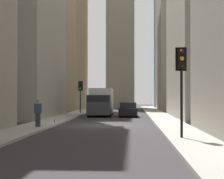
{
  "coord_description": "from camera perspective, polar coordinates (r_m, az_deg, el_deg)",
  "views": [
    {
      "loc": [
        -27.3,
        -1.8,
        2.05
      ],
      "look_at": [
        13.2,
        0.29,
        2.72
      ],
      "focal_mm": 62.81,
      "sensor_mm": 36.0,
      "label": 1
    }
  ],
  "objects": [
    {
      "name": "building_left_far",
      "position": [
        59.65,
        11.57,
        10.33
      ],
      "size": [
        12.26,
        10.5,
        27.36
      ],
      "color": "gray",
      "rests_on": "ground_plane"
    },
    {
      "name": "ground_plane",
      "position": [
        27.43,
        -0.82,
        -5.23
      ],
      "size": [
        135.0,
        135.0,
        0.0
      ],
      "primitive_type": "plane",
      "color": "#302D30"
    },
    {
      "name": "pedestrian",
      "position": [
        24.79,
        -10.73,
        -3.21
      ],
      "size": [
        0.26,
        0.44,
        1.7
      ],
      "color": "#33333D",
      "rests_on": "sidewalk_right"
    },
    {
      "name": "building_right_far",
      "position": [
        60.41,
        -9.1,
        10.71
      ],
      "size": [
        13.95,
        10.5,
        28.46
      ],
      "color": "#9E8966",
      "rests_on": "ground_plane"
    },
    {
      "name": "sedan_black",
      "position": [
        38.6,
        2.37,
        -3.0
      ],
      "size": [
        4.3,
        1.78,
        1.42
      ],
      "color": "black",
      "rests_on": "ground_plane"
    },
    {
      "name": "traffic_light_midblock",
      "position": [
        44.82,
        -4.63,
        0.0
      ],
      "size": [
        0.43,
        0.52,
        3.62
      ],
      "color": "black",
      "rests_on": "sidewalk_right"
    },
    {
      "name": "traffic_light_foreground",
      "position": [
        18.32,
        10.08,
        2.69
      ],
      "size": [
        0.43,
        0.52,
        4.17
      ],
      "color": "black",
      "rests_on": "sidewalk_left"
    },
    {
      "name": "sidewalk_left",
      "position": [
        27.5,
        8.62,
        -5.06
      ],
      "size": [
        90.0,
        2.2,
        0.14
      ],
      "primitive_type": "cube",
      "color": "#A8A399",
      "rests_on": "ground_plane"
    },
    {
      "name": "delivery_truck",
      "position": [
        39.93,
        -1.64,
        -1.79
      ],
      "size": [
        6.46,
        2.25,
        2.84
      ],
      "color": "silver",
      "rests_on": "ground_plane"
    },
    {
      "name": "discarded_bottle",
      "position": [
        28.22,
        -8.37,
        -4.6
      ],
      "size": [
        0.07,
        0.07,
        0.27
      ],
      "color": "#236033",
      "rests_on": "sidewalk_right"
    },
    {
      "name": "sidewalk_right",
      "position": [
        28.08,
        -10.05,
        -4.98
      ],
      "size": [
        90.0,
        2.2,
        0.14
      ],
      "primitive_type": "cube",
      "color": "#A8A399",
      "rests_on": "ground_plane"
    }
  ]
}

